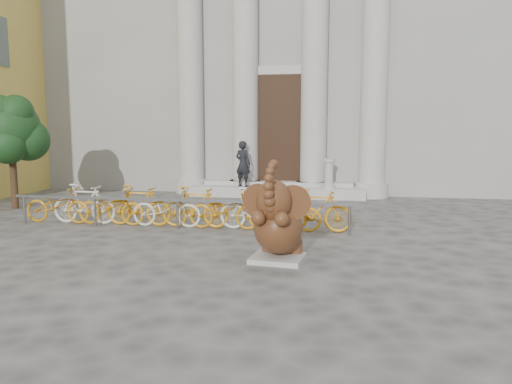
% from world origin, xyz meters
% --- Properties ---
extents(ground, '(80.00, 80.00, 0.00)m').
position_xyz_m(ground, '(0.00, 0.00, 0.00)').
color(ground, '#474442').
rests_on(ground, ground).
extents(classical_building, '(22.00, 10.70, 12.00)m').
position_xyz_m(classical_building, '(0.00, 14.93, 5.98)').
color(classical_building, gray).
rests_on(classical_building, ground).
extents(entrance_steps, '(6.00, 1.20, 0.36)m').
position_xyz_m(entrance_steps, '(0.00, 9.40, 0.18)').
color(entrance_steps, '#A8A59E').
rests_on(entrance_steps, ground).
extents(elephant_statue, '(1.23, 1.41, 1.85)m').
position_xyz_m(elephant_statue, '(1.10, 1.09, 0.67)').
color(elephant_statue, '#A8A59E').
rests_on(elephant_statue, ground).
extents(bike_rack, '(8.40, 0.53, 1.00)m').
position_xyz_m(bike_rack, '(-1.61, 3.73, 0.50)').
color(bike_rack, slate).
rests_on(bike_rack, ground).
extents(tree, '(1.91, 1.74, 3.31)m').
position_xyz_m(tree, '(-7.28, 5.50, 2.31)').
color(tree, '#332114').
rests_on(tree, ground).
extents(pedestrian, '(0.67, 0.57, 1.57)m').
position_xyz_m(pedestrian, '(-1.14, 9.05, 1.15)').
color(pedestrian, black).
rests_on(pedestrian, entrance_steps).
extents(balustrade_post, '(0.40, 0.40, 0.98)m').
position_xyz_m(balustrade_post, '(1.77, 9.10, 0.81)').
color(balustrade_post, '#A8A59E').
rests_on(balustrade_post, entrance_steps).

